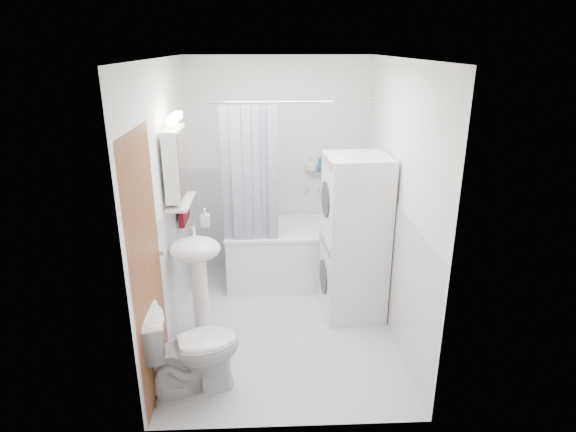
{
  "coord_description": "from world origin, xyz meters",
  "views": [
    {
      "loc": [
        -0.13,
        -3.95,
        2.51
      ],
      "look_at": [
        0.05,
        0.15,
        1.03
      ],
      "focal_mm": 30.0,
      "sensor_mm": 36.0,
      "label": 1
    }
  ],
  "objects_px": {
    "sink": "(197,264)",
    "toilet": "(191,349)",
    "bathtub": "(303,250)",
    "washer_dryer": "(354,238)"
  },
  "relations": [
    {
      "from": "bathtub",
      "to": "toilet",
      "type": "distance_m",
      "value": 2.05
    },
    {
      "from": "bathtub",
      "to": "sink",
      "type": "distance_m",
      "value": 1.51
    },
    {
      "from": "toilet",
      "to": "bathtub",
      "type": "bearing_deg",
      "value": -46.47
    },
    {
      "from": "washer_dryer",
      "to": "toilet",
      "type": "xyz_separation_m",
      "value": [
        -1.4,
        -1.08,
        -0.43
      ]
    },
    {
      "from": "sink",
      "to": "toilet",
      "type": "bearing_deg",
      "value": -87.39
    },
    {
      "from": "bathtub",
      "to": "washer_dryer",
      "type": "xyz_separation_m",
      "value": [
        0.42,
        -0.72,
        0.44
      ]
    },
    {
      "from": "toilet",
      "to": "washer_dryer",
      "type": "bearing_deg",
      "value": -70.37
    },
    {
      "from": "washer_dryer",
      "to": "bathtub",
      "type": "bearing_deg",
      "value": 115.98
    },
    {
      "from": "washer_dryer",
      "to": "toilet",
      "type": "distance_m",
      "value": 1.81
    },
    {
      "from": "bathtub",
      "to": "washer_dryer",
      "type": "bearing_deg",
      "value": -59.93
    }
  ]
}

